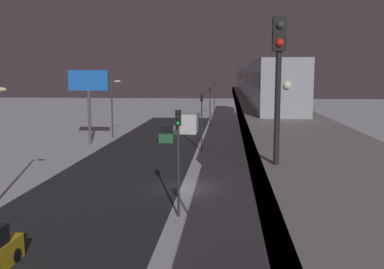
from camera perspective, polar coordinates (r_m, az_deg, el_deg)
name	(u,v)px	position (r m, az deg, el deg)	size (l,w,h in m)	color
ground_plane	(176,188)	(33.33, -2.09, -6.88)	(240.00, 240.00, 0.00)	silver
avenue_asphalt	(109,186)	(34.31, -10.72, -6.58)	(11.00, 105.00, 0.01)	#28282D
elevated_railway	(272,120)	(32.33, 10.26, 1.86)	(5.00, 105.00, 5.99)	gray
subway_train	(252,79)	(61.81, 7.75, 7.14)	(2.94, 74.07, 3.40)	#999EA8
rail_signal	(279,65)	(12.21, 11.15, 8.78)	(0.36, 0.41, 4.00)	black
sedan_green_2	(168,134)	(56.49, -3.08, 0.05)	(1.80, 4.79, 1.97)	#2D6038
box_truck	(190,122)	(65.20, -0.26, 1.60)	(2.40, 7.40, 2.80)	black
traffic_light_near	(178,148)	(25.81, -1.79, -1.70)	(0.32, 0.44, 6.40)	#2D2D2D
traffic_light_mid	(202,113)	(48.54, 1.26, 2.81)	(0.32, 0.44, 6.40)	#2D2D2D
traffic_light_far	(210,100)	(71.43, 2.36, 4.43)	(0.32, 0.44, 6.40)	#2D2D2D
traffic_light_distant	(215,94)	(94.36, 2.93, 5.27)	(0.32, 0.44, 6.40)	#2D2D2D
commercial_billboard	(89,88)	(54.18, -13.25, 5.92)	(4.80, 0.36, 8.90)	#4C4C51
street_lamp_far	(114,102)	(59.07, -10.12, 4.19)	(1.35, 0.44, 7.65)	#38383D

